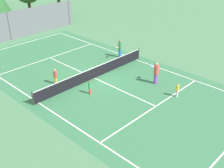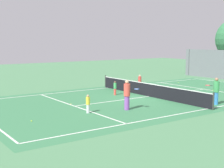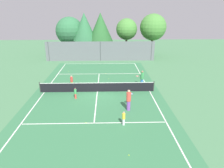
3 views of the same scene
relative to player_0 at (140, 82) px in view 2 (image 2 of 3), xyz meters
name	(u,v)px [view 2 (image 2 of 3)]	position (x,y,z in m)	size (l,w,h in m)	color
ground_plane	(149,96)	(2.86, -1.49, -0.68)	(80.00, 80.00, 0.00)	#4C8456
court_surface	(149,96)	(2.86, -1.49, -0.68)	(13.00, 25.00, 0.01)	#387A4C
tennis_net	(149,90)	(2.86, -1.49, -0.17)	(11.90, 0.10, 1.10)	#333833
player_0	(140,82)	(0.00, 0.00, 0.00)	(0.28, 0.28, 1.33)	yellow
player_1	(115,88)	(0.84, -3.20, -0.13)	(0.23, 0.23, 1.09)	#E54C3F
player_2	(88,104)	(5.07, -8.19, -0.12)	(0.23, 0.23, 1.09)	silver
player_3	(127,95)	(5.69, -5.77, 0.27)	(0.68, 0.95, 1.84)	purple
player_4	(216,91)	(7.77, 0.05, 0.24)	(0.96, 0.57, 1.80)	#388CD8
tennis_ball_0	(71,104)	(2.25, -7.83, -0.65)	(0.07, 0.07, 0.07)	#CCE533
tennis_ball_1	(178,83)	(-1.45, 6.27, -0.65)	(0.07, 0.07, 0.07)	#CCE533
tennis_ball_2	(32,121)	(5.11, -11.66, -0.65)	(0.07, 0.07, 0.07)	#CCE533
tennis_ball_3	(198,93)	(4.12, 2.70, -0.65)	(0.07, 0.07, 0.07)	#CCE533
tennis_ball_5	(213,90)	(3.75, 5.00, -0.65)	(0.07, 0.07, 0.07)	#CCE533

